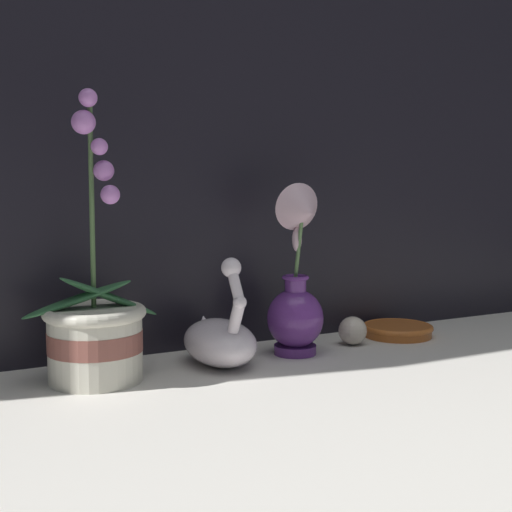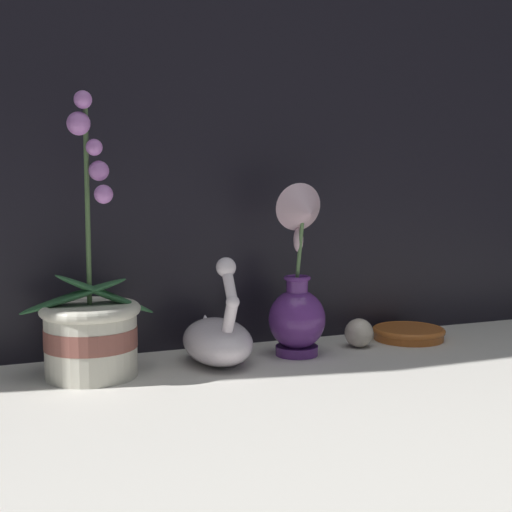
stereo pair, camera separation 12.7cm
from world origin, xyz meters
name	(u,v)px [view 1 (the left image)]	position (x,y,z in m)	size (l,w,h in m)	color
ground_plane	(304,371)	(0.00, 0.00, 0.00)	(2.80, 2.80, 0.00)	beige
window_backdrop	(240,33)	(0.00, 0.24, 0.60)	(2.80, 0.03, 1.20)	black
orchid_potted_plant	(95,330)	(-0.33, 0.10, 0.08)	(0.23, 0.16, 0.46)	beige
swan_figurine	(219,339)	(-0.11, 0.10, 0.05)	(0.12, 0.19, 0.19)	white
blue_vase	(297,294)	(0.05, 0.10, 0.11)	(0.10, 0.12, 0.32)	#602D7F
glass_sphere	(353,331)	(0.18, 0.12, 0.03)	(0.06, 0.06, 0.06)	beige
amber_dish	(397,329)	(0.31, 0.14, 0.01)	(0.15, 0.15, 0.02)	#C66628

